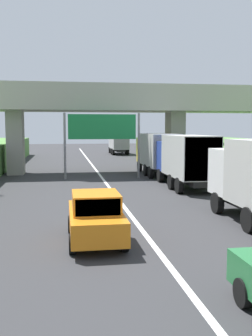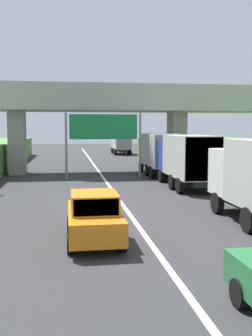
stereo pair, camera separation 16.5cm
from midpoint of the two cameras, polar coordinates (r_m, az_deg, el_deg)
lane_centre_stripe at (r=27.69m, az=-2.51°, el=-2.29°), size 0.20×96.52×0.01m
overpass_bridge at (r=34.49m, az=-3.78°, el=8.73°), size 40.00×4.80×7.55m
overhead_highway_sign at (r=30.30m, az=-3.11°, el=5.41°), size 5.88×0.18×5.05m
truck_yellow at (r=32.83m, az=4.93°, el=2.35°), size 2.44×7.30×3.44m
truck_blue at (r=25.95m, az=8.88°, el=1.39°), size 2.44×7.30×3.44m
truck_silver at (r=59.15m, az=-0.68°, el=3.90°), size 2.44×7.30×3.44m
car_orange at (r=13.62m, az=-4.27°, el=-7.10°), size 1.86×4.10×1.72m
construction_barrel_4 at (r=21.65m, az=17.18°, el=-3.59°), size 0.57×0.57×0.90m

